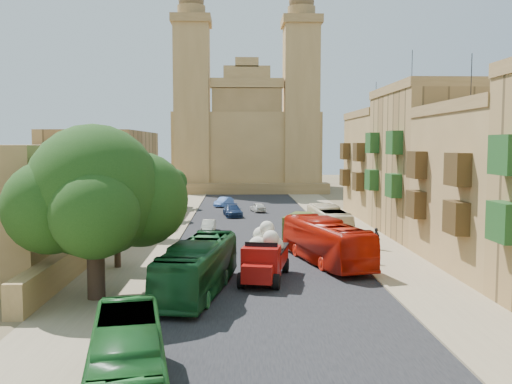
{
  "coord_description": "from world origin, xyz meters",
  "views": [
    {
      "loc": [
        -1.81,
        -26.9,
        8.44
      ],
      "look_at": [
        0.0,
        26.0,
        4.0
      ],
      "focal_mm": 40.0,
      "sensor_mm": 36.0,
      "label": 1
    }
  ],
  "objects": [
    {
      "name": "bus_cream_east",
      "position": [
        6.5,
        23.94,
        1.41
      ],
      "size": [
        2.78,
        10.21,
        2.82
      ],
      "primitive_type": "imported",
      "rotation": [
        0.0,
        0.0,
        3.18
      ],
      "color": "beige",
      "rests_on": "ground"
    },
    {
      "name": "car_white_b",
      "position": [
        0.85,
        43.85,
        0.58
      ],
      "size": [
        2.15,
        3.64,
        1.16
      ],
      "primitive_type": "imported",
      "rotation": [
        0.0,
        0.0,
        3.38
      ],
      "color": "silver",
      "rests_on": "ground"
    },
    {
      "name": "car_blue_a",
      "position": [
        -3.08,
        15.82,
        0.66
      ],
      "size": [
        2.09,
        4.04,
        1.32
      ],
      "primitive_type": "imported",
      "rotation": [
        0.0,
        0.0,
        -0.15
      ],
      "color": "#4782BA",
      "rests_on": "ground"
    },
    {
      "name": "west_building_mid",
      "position": [
        -18.0,
        44.0,
        5.0
      ],
      "size": [
        10.0,
        22.0,
        10.0
      ],
      "primitive_type": "cube",
      "color": "#A17C49",
      "rests_on": "ground"
    },
    {
      "name": "olive_pickup",
      "position": [
        4.0,
        24.35,
        1.0
      ],
      "size": [
        3.7,
        5.41,
        2.05
      ],
      "color": "#495720",
      "rests_on": "ground"
    },
    {
      "name": "pedestrian_c",
      "position": [
        9.38,
        17.97,
        0.89
      ],
      "size": [
        0.73,
        1.12,
        1.77
      ],
      "primitive_type": "imported",
      "rotation": [
        0.0,
        0.0,
        5.03
      ],
      "color": "#343538",
      "rests_on": "ground"
    },
    {
      "name": "red_truck",
      "position": [
        -0.07,
        8.02,
        1.58
      ],
      "size": [
        3.51,
        6.46,
        3.59
      ],
      "color": "maroon",
      "rests_on": "ground"
    },
    {
      "name": "car_cream",
      "position": [
        4.63,
        19.76,
        0.57
      ],
      "size": [
        3.08,
        4.52,
        1.15
      ],
      "primitive_type": "imported",
      "rotation": [
        0.0,
        0.0,
        3.45
      ],
      "color": "#F6E2C6",
      "rests_on": "ground"
    },
    {
      "name": "bus_red_east",
      "position": [
        4.51,
        12.75,
        1.56
      ],
      "size": [
        5.28,
        11.51,
        3.12
      ],
      "primitive_type": "imported",
      "rotation": [
        0.0,
        0.0,
        3.39
      ],
      "color": "#B41405",
      "rests_on": "ground"
    },
    {
      "name": "kerb_east",
      "position": [
        7.0,
        30.0,
        0.06
      ],
      "size": [
        0.25,
        140.0,
        0.12
      ],
      "primitive_type": "cube",
      "color": "#8E7B5D",
      "rests_on": "ground"
    },
    {
      "name": "townhouse_b",
      "position": [
        15.95,
        11.0,
        5.66
      ],
      "size": [
        9.0,
        14.0,
        14.9
      ],
      "color": "olive",
      "rests_on": "ground"
    },
    {
      "name": "ground",
      "position": [
        0.0,
        0.0,
        0.0
      ],
      "size": [
        260.0,
        260.0,
        0.0
      ],
      "primitive_type": "plane",
      "color": "brown"
    },
    {
      "name": "road_surface",
      "position": [
        0.0,
        30.0,
        0.01
      ],
      "size": [
        14.0,
        140.0,
        0.01
      ],
      "primitive_type": "cube",
      "color": "black",
      "rests_on": "ground"
    },
    {
      "name": "bus_green_south",
      "position": [
        -5.3,
        -9.25,
        1.34
      ],
      "size": [
        3.94,
        9.9,
        2.69
      ],
      "primitive_type": "imported",
      "rotation": [
        0.0,
        0.0,
        0.18
      ],
      "color": "#1B5C22",
      "rests_on": "ground"
    },
    {
      "name": "bus_green_north",
      "position": [
        -4.0,
        4.89,
        1.52
      ],
      "size": [
        4.37,
        11.17,
        3.03
      ],
      "primitive_type": "imported",
      "rotation": [
        0.0,
        0.0,
        -0.17
      ],
      "color": "#154D22",
      "rests_on": "ground"
    },
    {
      "name": "townhouse_c",
      "position": [
        15.95,
        25.0,
        6.91
      ],
      "size": [
        9.0,
        14.0,
        17.4
      ],
      "color": "#A17C49",
      "rests_on": "ground"
    },
    {
      "name": "street_tree_d",
      "position": [
        -10.0,
        48.0,
        3.5
      ],
      "size": [
        3.4,
        3.4,
        5.23
      ],
      "color": "#35241A",
      "rests_on": "ground"
    },
    {
      "name": "sidewalk_west",
      "position": [
        -9.5,
        30.0,
        0.01
      ],
      "size": [
        5.0,
        140.0,
        0.01
      ],
      "primitive_type": "cube",
      "color": "#8E7B5D",
      "rests_on": "ground"
    },
    {
      "name": "west_building_low",
      "position": [
        -18.0,
        18.0,
        4.2
      ],
      "size": [
        10.0,
        28.0,
        8.4
      ],
      "primitive_type": "cube",
      "color": "olive",
      "rests_on": "ground"
    },
    {
      "name": "kerb_west",
      "position": [
        -7.0,
        30.0,
        0.06
      ],
      "size": [
        0.25,
        140.0,
        0.12
      ],
      "primitive_type": "cube",
      "color": "#8E7B5D",
      "rests_on": "ground"
    },
    {
      "name": "church",
      "position": [
        -0.0,
        78.61,
        9.52
      ],
      "size": [
        28.0,
        22.5,
        36.3
      ],
      "color": "olive",
      "rests_on": "ground"
    },
    {
      "name": "townhouse_d",
      "position": [
        15.95,
        39.0,
        6.16
      ],
      "size": [
        9.0,
        14.0,
        15.9
      ],
      "color": "olive",
      "rests_on": "ground"
    },
    {
      "name": "car_dkblue",
      "position": [
        -2.28,
        39.43,
        0.69
      ],
      "size": [
        2.55,
        4.98,
        1.39
      ],
      "primitive_type": "imported",
      "rotation": [
        0.0,
        0.0,
        0.13
      ],
      "color": "#16284E",
      "rests_on": "ground"
    },
    {
      "name": "west_wall",
      "position": [
        -12.5,
        20.0,
        0.9
      ],
      "size": [
        1.0,
        40.0,
        1.8
      ],
      "primitive_type": "cube",
      "color": "olive",
      "rests_on": "ground"
    },
    {
      "name": "pedestrian_a",
      "position": [
        7.5,
        12.76,
        0.88
      ],
      "size": [
        0.72,
        0.56,
        1.76
      ],
      "primitive_type": "imported",
      "rotation": [
        0.0,
        0.0,
        2.9
      ],
      "color": "#2C2A2F",
      "rests_on": "ground"
    },
    {
      "name": "street_tree_c",
      "position": [
        -10.0,
        36.0,
        3.3
      ],
      "size": [
        3.21,
        3.21,
        4.93
      ],
      "color": "#35241A",
      "rests_on": "ground"
    },
    {
      "name": "car_white_a",
      "position": [
        -4.53,
        27.95,
        0.56
      ],
      "size": [
        1.34,
        3.43,
        1.11
      ],
      "primitive_type": "imported",
      "rotation": [
        0.0,
        0.0,
        -0.05
      ],
      "color": "beige",
      "rests_on": "ground"
    },
    {
      "name": "street_tree_a",
      "position": [
        -10.0,
        12.0,
        3.39
      ],
      "size": [
        3.3,
        3.3,
        5.07
      ],
      "color": "#35241A",
      "rests_on": "ground"
    },
    {
      "name": "sidewalk_east",
      "position": [
        9.5,
        30.0,
        0.01
      ],
      "size": [
        5.0,
        140.0,
        0.01
      ],
      "primitive_type": "cube",
      "color": "#8E7B5D",
      "rests_on": "ground"
    },
    {
      "name": "ficus_tree",
      "position": [
        -9.42,
        4.01,
        5.64
      ],
      "size": [
        9.55,
        8.79,
        9.55
      ],
      "color": "#35241A",
      "rests_on": "ground"
    },
    {
      "name": "street_tree_b",
      "position": [
        -10.0,
        24.0,
        3.15
      ],
      "size": [
        3.06,
        3.06,
        4.71
      ],
      "color": "#35241A",
      "rests_on": "ground"
    },
    {
      "name": "car_blue_b",
      "position": [
        -3.56,
        50.07,
        0.64
      ],
      "size": [
        2.75,
        4.09,
        1.27
      ],
      "primitive_type": "imported",
      "rotation": [
        0.0,
        0.0,
        -0.4
      ],
      "color": "#4C77D0",
      "rests_on": "ground"
    }
  ]
}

